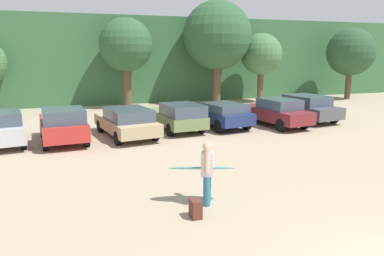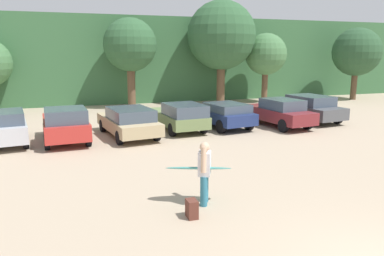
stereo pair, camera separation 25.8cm
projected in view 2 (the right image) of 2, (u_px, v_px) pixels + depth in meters
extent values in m
cube|color=#38663D|center=(127.00, 59.00, 33.97)|extent=(108.00, 12.00, 6.69)
cylinder|color=brown|center=(131.00, 88.00, 26.76)|extent=(0.57, 0.57, 2.87)
sphere|color=#2D5633|center=(130.00, 45.00, 26.16)|extent=(3.76, 3.76, 3.76)
cylinder|color=brown|center=(221.00, 84.00, 28.84)|extent=(0.63, 0.63, 3.00)
sphere|color=#2D5633|center=(221.00, 35.00, 28.10)|extent=(5.21, 5.21, 5.21)
cylinder|color=brown|center=(265.00, 87.00, 29.54)|extent=(0.47, 0.47, 2.42)
sphere|color=#427042|center=(266.00, 54.00, 29.03)|extent=(3.24, 3.24, 3.24)
cylinder|color=brown|center=(354.00, 86.00, 31.35)|extent=(0.48, 0.48, 2.29)
sphere|color=#284C2D|center=(357.00, 52.00, 30.79)|extent=(3.96, 3.96, 3.96)
cube|color=silver|center=(2.00, 129.00, 16.08)|extent=(2.49, 4.36, 0.70)
cube|color=#3F4C5B|center=(0.00, 117.00, 15.42)|extent=(2.06, 2.31, 0.50)
cylinder|color=black|center=(23.00, 129.00, 17.72)|extent=(0.30, 0.63, 0.61)
cylinder|color=black|center=(26.00, 141.00, 15.33)|extent=(0.30, 0.63, 0.61)
cube|color=#B72D28|center=(65.00, 126.00, 16.58)|extent=(2.09, 4.21, 0.68)
cube|color=#3F4C5B|center=(66.00, 115.00, 15.72)|extent=(1.80, 2.05, 0.58)
cylinder|color=black|center=(46.00, 130.00, 17.57)|extent=(0.26, 0.67, 0.65)
cylinder|color=black|center=(81.00, 127.00, 18.18)|extent=(0.26, 0.67, 0.65)
cylinder|color=black|center=(47.00, 142.00, 15.12)|extent=(0.26, 0.67, 0.65)
cylinder|color=black|center=(88.00, 139.00, 15.72)|extent=(0.26, 0.67, 0.65)
cube|color=tan|center=(128.00, 124.00, 17.62)|extent=(2.54, 4.82, 0.55)
cube|color=#3F4C5B|center=(130.00, 114.00, 17.15)|extent=(2.08, 2.67, 0.53)
cylinder|color=black|center=(103.00, 126.00, 18.63)|extent=(0.31, 0.64, 0.61)
cylinder|color=black|center=(135.00, 123.00, 19.38)|extent=(0.31, 0.64, 0.61)
cylinder|color=black|center=(120.00, 138.00, 15.98)|extent=(0.31, 0.64, 0.61)
cylinder|color=black|center=(157.00, 134.00, 16.73)|extent=(0.31, 0.64, 0.61)
cube|color=#6B7F4C|center=(177.00, 118.00, 19.17)|extent=(2.16, 4.53, 0.56)
cube|color=#3F4C5B|center=(185.00, 110.00, 18.14)|extent=(1.85, 2.39, 0.56)
cylinder|color=black|center=(154.00, 120.00, 20.22)|extent=(0.27, 0.64, 0.63)
cylinder|color=black|center=(182.00, 118.00, 20.85)|extent=(0.27, 0.64, 0.63)
cylinder|color=black|center=(172.00, 130.00, 17.61)|extent=(0.27, 0.64, 0.63)
cylinder|color=black|center=(203.00, 127.00, 18.23)|extent=(0.27, 0.64, 0.63)
cube|color=navy|center=(221.00, 115.00, 19.70)|extent=(2.46, 4.31, 0.58)
cube|color=#3F4C5B|center=(227.00, 108.00, 19.11)|extent=(2.03, 2.44, 0.42)
cylinder|color=black|center=(196.00, 118.00, 20.55)|extent=(0.32, 0.71, 0.68)
cylinder|color=black|center=(221.00, 116.00, 21.31)|extent=(0.32, 0.71, 0.68)
cylinder|color=black|center=(221.00, 127.00, 18.22)|extent=(0.32, 0.71, 0.68)
cylinder|color=black|center=(249.00, 124.00, 18.97)|extent=(0.32, 0.71, 0.68)
cube|color=maroon|center=(278.00, 114.00, 20.03)|extent=(2.26, 4.59, 0.63)
cube|color=#3F4C5B|center=(282.00, 104.00, 19.61)|extent=(1.82, 2.25, 0.54)
cylinder|color=black|center=(250.00, 117.00, 21.05)|extent=(0.30, 0.68, 0.66)
cylinder|color=black|center=(272.00, 115.00, 21.71)|extent=(0.30, 0.68, 0.66)
cylinder|color=black|center=(284.00, 126.00, 18.48)|extent=(0.30, 0.68, 0.66)
cylinder|color=black|center=(307.00, 123.00, 19.14)|extent=(0.30, 0.68, 0.66)
cube|color=#4C4F54|center=(308.00, 110.00, 21.51)|extent=(2.46, 4.50, 0.64)
cube|color=#3F4C5B|center=(310.00, 100.00, 21.26)|extent=(2.06, 2.54, 0.55)
cylinder|color=black|center=(280.00, 113.00, 22.45)|extent=(0.30, 0.64, 0.61)
cylinder|color=black|center=(302.00, 111.00, 23.19)|extent=(0.30, 0.64, 0.61)
cylinder|color=black|center=(314.00, 121.00, 19.96)|extent=(0.30, 0.64, 0.61)
cylinder|color=black|center=(337.00, 118.00, 20.70)|extent=(0.30, 0.64, 0.61)
cylinder|color=teal|center=(204.00, 191.00, 9.54)|extent=(0.19, 0.19, 0.80)
cylinder|color=teal|center=(205.00, 187.00, 9.82)|extent=(0.19, 0.19, 0.80)
cube|color=silver|center=(205.00, 163.00, 9.54)|extent=(0.46, 0.50, 0.61)
sphere|color=#D8AD8C|center=(205.00, 147.00, 9.45)|extent=(0.26, 0.26, 0.26)
cylinder|color=#D8AD8C|center=(204.00, 160.00, 9.29)|extent=(0.21, 0.24, 0.66)
cylinder|color=#D8AD8C|center=(205.00, 155.00, 9.72)|extent=(0.27, 0.37, 0.66)
ellipsoid|color=teal|center=(198.00, 168.00, 9.67)|extent=(1.80, 1.03, 0.22)
cube|color=#592D23|center=(192.00, 209.00, 8.89)|extent=(0.24, 0.34, 0.45)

